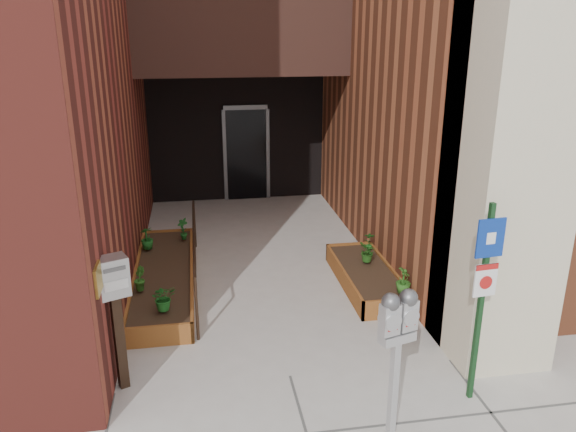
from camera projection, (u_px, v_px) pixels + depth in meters
name	position (u px, v px, depth m)	size (l,w,h in m)	color
ground	(290.00, 376.00, 6.59)	(80.00, 80.00, 0.00)	#9E9991
planter_left	(164.00, 278.00, 8.82)	(0.90, 3.60, 0.30)	brown
planter_right	(367.00, 278.00, 8.85)	(0.80, 2.20, 0.30)	brown
handrail	(194.00, 241.00, 8.66)	(0.04, 3.34, 0.90)	black
parking_meter	(398.00, 328.00, 5.13)	(0.38, 0.23, 1.66)	#B0B1B3
sign_post	(484.00, 284.00, 5.77)	(0.31, 0.08, 2.26)	#14391A
payment_dropbox	(115.00, 295.00, 6.04)	(0.38, 0.34, 1.59)	black
shrub_left_a	(164.00, 297.00, 7.45)	(0.32, 0.32, 0.36)	#1B5F1D
shrub_left_b	(139.00, 279.00, 8.02)	(0.19, 0.19, 0.35)	#29631C
shrub_left_c	(147.00, 238.00, 9.50)	(0.22, 0.22, 0.38)	#18561B
shrub_left_d	(183.00, 229.00, 9.91)	(0.20, 0.20, 0.39)	#17511A
shrub_right_a	(403.00, 280.00, 7.93)	(0.21, 0.21, 0.38)	#285C1A
shrub_right_b	(369.00, 241.00, 9.43)	(0.17, 0.17, 0.33)	#1B5D1A
shrub_right_c	(367.00, 252.00, 8.97)	(0.29, 0.29, 0.32)	#215217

